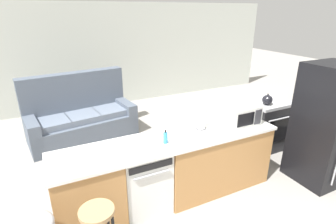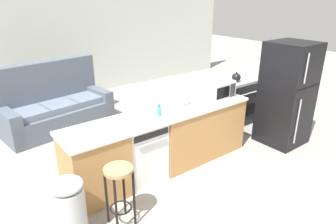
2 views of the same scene
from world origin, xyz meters
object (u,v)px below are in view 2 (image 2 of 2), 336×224
at_px(paper_towel_roll, 186,95).
at_px(soap_bottle, 159,111).
at_px(bar_stool, 119,184).
at_px(trash_bin, 70,209).
at_px(couch, 55,108).
at_px(refrigerator, 287,94).
at_px(microwave, 217,89).
at_px(kettle, 236,77).
at_px(dishwasher, 140,151).
at_px(stove_range, 235,101).

relative_size(paper_towel_roll, soap_bottle, 1.60).
distance_m(soap_bottle, bar_stool, 1.22).
height_order(trash_bin, couch, couch).
height_order(refrigerator, bar_stool, refrigerator).
relative_size(microwave, paper_towel_roll, 1.77).
bearing_deg(kettle, paper_towel_roll, -167.86).
xyz_separation_m(soap_bottle, kettle, (2.15, 0.49, 0.01)).
relative_size(paper_towel_roll, trash_bin, 0.38).
distance_m(microwave, bar_stool, 2.31).
bearing_deg(refrigerator, bar_stool, -178.04).
xyz_separation_m(kettle, trash_bin, (-3.64, -0.95, -0.61)).
xyz_separation_m(soap_bottle, couch, (-0.66, 2.57, -0.58)).
bearing_deg(soap_bottle, dishwasher, 166.79).
height_order(refrigerator, kettle, refrigerator).
bearing_deg(trash_bin, refrigerator, -0.34).
xyz_separation_m(stove_range, trash_bin, (-3.81, -1.08, -0.07)).
distance_m(stove_range, refrigerator, 1.18).
relative_size(microwave, trash_bin, 0.68).
relative_size(stove_range, microwave, 1.80).
relative_size(soap_bottle, bar_stool, 0.24).
relative_size(refrigerator, couch, 0.83).
relative_size(microwave, soap_bottle, 2.84).
distance_m(refrigerator, soap_bottle, 2.37).
xyz_separation_m(bar_stool, trash_bin, (-0.52, 0.13, -0.16)).
height_order(dishwasher, stove_range, stove_range).
height_order(bar_stool, couch, couch).
xyz_separation_m(kettle, couch, (-2.81, 2.08, -0.59)).
xyz_separation_m(kettle, bar_stool, (-3.12, -1.08, -0.45)).
distance_m(dishwasher, stove_range, 2.66).
bearing_deg(paper_towel_roll, bar_stool, -154.51).
relative_size(dishwasher, bar_stool, 1.14).
bearing_deg(dishwasher, stove_range, 11.91).
bearing_deg(stove_range, paper_towel_roll, -165.01).
bearing_deg(couch, kettle, -36.49).
xyz_separation_m(refrigerator, microwave, (-1.14, 0.55, 0.16)).
distance_m(paper_towel_roll, trash_bin, 2.29).
bearing_deg(refrigerator, paper_towel_roll, 159.44).
height_order(stove_range, trash_bin, stove_range).
bearing_deg(dishwasher, kettle, 9.85).
distance_m(microwave, paper_towel_roll, 0.58).
distance_m(microwave, trash_bin, 2.80).
height_order(refrigerator, soap_bottle, refrigerator).
bearing_deg(dishwasher, bar_stool, -136.08).
xyz_separation_m(microwave, paper_towel_roll, (-0.57, 0.09, -0.00)).
bearing_deg(paper_towel_roll, trash_bin, -163.61).
bearing_deg(bar_stool, trash_bin, 165.47).
xyz_separation_m(soap_bottle, bar_stool, (-0.97, -0.60, -0.44)).
bearing_deg(kettle, bar_stool, -160.84).
xyz_separation_m(microwave, trash_bin, (-2.67, -0.53, -0.66)).
height_order(refrigerator, paper_towel_roll, refrigerator).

